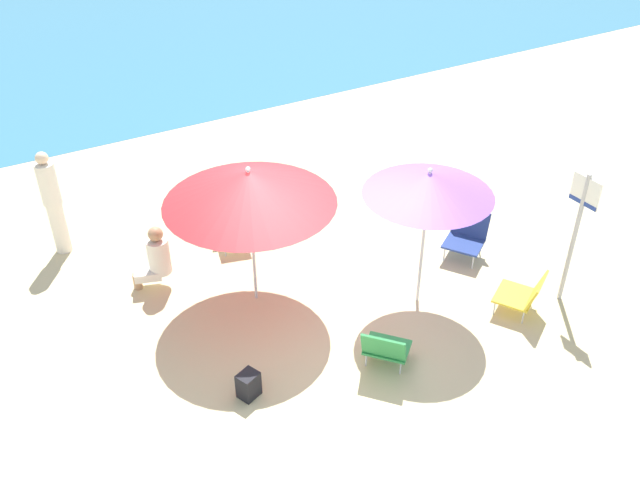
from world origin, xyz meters
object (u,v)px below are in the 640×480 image
beach_chair_d (467,235)px  warning_sign (578,222)px  beach_chair_b (524,294)px  umbrella_purple (429,184)px  person_b (155,258)px  umbrella_red (249,187)px  beach_chair_c (233,228)px  beach_chair_a (385,348)px  beach_bag (249,385)px  person_a (53,203)px

beach_chair_d → warning_sign: (0.45, -1.47, 0.89)m
beach_chair_b → beach_chair_d: size_ratio=0.95×
umbrella_purple → warning_sign: size_ratio=1.06×
person_b → beach_chair_b: bearing=161.9°
beach_chair_b → warning_sign: (0.67, -0.04, 0.92)m
umbrella_red → beach_chair_d: (3.14, -0.60, -1.40)m
beach_chair_d → person_b: 4.46m
beach_chair_c → beach_chair_a: bearing=22.4°
beach_chair_a → beach_chair_d: (2.37, 1.36, 0.04)m
beach_chair_a → person_b: 3.41m
beach_chair_c → beach_chair_d: size_ratio=0.81×
beach_chair_c → beach_bag: bearing=-7.1°
beach_chair_b → beach_chair_d: (0.23, 1.42, 0.03)m
beach_chair_c → warning_sign: bearing=58.0°
person_b → beach_chair_d: bearing=178.6°
person_b → warning_sign: bearing=165.7°
umbrella_purple → beach_chair_b: (1.04, -0.88, -1.50)m
umbrella_red → person_a: (-2.01, 2.45, -0.90)m
beach_chair_a → beach_chair_d: beach_chair_d is taller
beach_chair_c → person_b: bearing=-58.3°
umbrella_purple → person_a: bearing=137.2°
umbrella_red → warning_sign: (3.58, -2.07, -0.50)m
umbrella_purple → beach_chair_a: size_ratio=2.78×
umbrella_purple → beach_chair_d: (1.26, 0.54, -1.47)m
umbrella_red → beach_chair_c: umbrella_red is taller
beach_chair_a → person_b: bearing=81.0°
beach_chair_b → beach_chair_a: bearing=57.4°
person_a → beach_bag: (1.17, -4.03, -0.67)m
beach_chair_d → warning_sign: 1.77m
umbrella_red → person_b: 1.88m
person_b → beach_chair_c: bearing=-143.6°
umbrella_purple → beach_chair_b: umbrella_purple is taller
beach_chair_a → beach_chair_d: size_ratio=0.92×
beach_chair_a → warning_sign: warning_sign is taller
beach_chair_a → person_a: (-2.77, 4.42, 0.53)m
umbrella_purple → person_a: 5.38m
beach_chair_c → person_b: person_b is taller
beach_chair_c → person_a: size_ratio=0.40×
beach_chair_d → person_b: (-4.19, 1.51, 0.14)m
umbrella_purple → beach_chair_a: (-1.10, -0.82, -1.51)m
beach_chair_a → beach_chair_c: (-0.50, 3.30, -0.02)m
person_a → person_b: (0.95, -1.54, -0.36)m
beach_bag → umbrella_purple: bearing=9.1°
umbrella_red → person_b: size_ratio=2.28×
beach_chair_d → beach_bag: beach_chair_d is taller
person_b → warning_sign: warning_sign is taller
beach_chair_c → beach_bag: (-1.11, -2.92, -0.12)m
beach_chair_b → person_a: person_a is taller
beach_chair_d → person_a: (-5.14, 3.05, 0.50)m
person_b → umbrella_purple: bearing=163.4°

